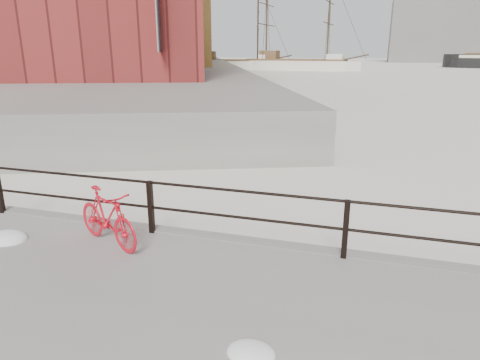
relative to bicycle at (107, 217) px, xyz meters
The scene contains 11 objects.
ground 4.15m from the bicycle, 11.84° to the left, with size 400.00×400.00×0.00m, color white.
far_quay 81.26m from the bicycle, 116.32° to the left, with size 24.00×150.00×1.80m, color gray.
guardrail 4.03m from the bicycle, ahead, with size 28.00×0.10×1.00m, color black, non-canonical shape.
bicycle is the anchor object (origin of this frame).
schooner_mid 76.82m from the bicycle, 97.45° to the left, with size 25.35×10.73×18.55m, color silver, non-canonical shape.
schooner_left 78.80m from the bicycle, 106.53° to the left, with size 22.52×10.24×17.29m, color white, non-canonical shape.
workboat_near 38.13m from the bicycle, 127.53° to the left, with size 13.38×4.46×7.00m, color black, non-canonical shape.
workboat_far 54.99m from the bicycle, 122.54° to the left, with size 11.98×4.14×7.00m, color black, non-canonical shape.
apartment_grey 94.22m from the bicycle, 116.99° to the left, with size 22.00×15.00×23.20m, color #A9A9A4.
apartment_brick 116.88m from the bicycle, 116.00° to the left, with size 24.00×15.00×21.20m, color brown.
industrial_west 143.09m from the bicycle, 80.34° to the left, with size 32.00×18.00×18.00m, color gray.
Camera 1 is at (0.22, -6.72, 3.62)m, focal length 32.00 mm.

